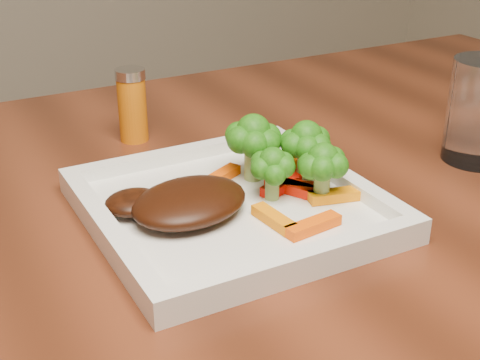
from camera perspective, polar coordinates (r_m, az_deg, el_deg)
name	(u,v)px	position (r m, az deg, el deg)	size (l,w,h in m)	color
plate	(231,210)	(0.66, -0.76, -2.60)	(0.27, 0.27, 0.01)	white
steak	(190,202)	(0.63, -4.33, -1.87)	(0.12, 0.09, 0.03)	#351407
broccoli_0	(253,148)	(0.70, 1.13, 2.73)	(0.07, 0.07, 0.07)	#267513
broccoli_1	(306,152)	(0.70, 5.63, 2.36)	(0.06, 0.06, 0.06)	#276F12
broccoli_2	(322,173)	(0.66, 7.05, 0.56)	(0.06, 0.06, 0.06)	#2B5F0F
broccoli_3	(272,170)	(0.66, 2.79, 0.83)	(0.05, 0.05, 0.06)	#127116
carrot_0	(313,226)	(0.62, 6.25, -3.88)	(0.06, 0.02, 0.01)	#FF5404
carrot_1	(339,195)	(0.67, 8.44, -1.28)	(0.06, 0.02, 0.01)	orange
carrot_2	(274,219)	(0.62, 2.89, -3.32)	(0.05, 0.01, 0.01)	orange
carrot_3	(286,163)	(0.74, 3.95, 1.48)	(0.06, 0.02, 0.01)	#F96504
carrot_4	(221,176)	(0.71, -1.61, 0.32)	(0.05, 0.01, 0.01)	#F14E03
carrot_5	(294,188)	(0.68, 4.66, -0.69)	(0.06, 0.02, 0.01)	#F31903
carrot_6	(284,184)	(0.69, 3.75, -0.34)	(0.06, 0.02, 0.01)	#F21203
spice_shaker	(132,105)	(0.84, -9.18, 6.31)	(0.04, 0.04, 0.09)	#D1690B
carrot_7	(299,187)	(0.68, 5.07, -0.62)	(0.05, 0.01, 0.01)	red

